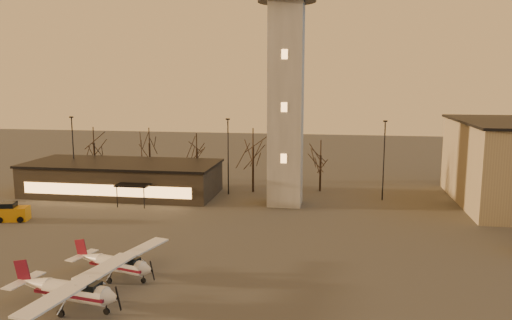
{
  "coord_description": "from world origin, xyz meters",
  "views": [
    {
      "loc": [
        6.08,
        -29.54,
        15.16
      ],
      "look_at": [
        -0.85,
        13.0,
        8.19
      ],
      "focal_mm": 35.0,
      "sensor_mm": 36.0,
      "label": 1
    }
  ],
  "objects_px": {
    "terminal": "(123,178)",
    "cessna_rear": "(78,295)",
    "control_tower": "(286,69)",
    "cessna_front": "(122,267)",
    "service_cart": "(12,214)"
  },
  "relations": [
    {
      "from": "control_tower",
      "to": "cessna_front",
      "type": "relative_size",
      "value": 3.33
    },
    {
      "from": "terminal",
      "to": "cessna_front",
      "type": "xyz_separation_m",
      "value": [
        12.1,
        -27.26,
        -1.23
      ]
    },
    {
      "from": "cessna_rear",
      "to": "terminal",
      "type": "bearing_deg",
      "value": 118.38
    },
    {
      "from": "terminal",
      "to": "cessna_rear",
      "type": "bearing_deg",
      "value": -70.74
    },
    {
      "from": "control_tower",
      "to": "cessna_rear",
      "type": "relative_size",
      "value": 2.96
    },
    {
      "from": "service_cart",
      "to": "control_tower",
      "type": "bearing_deg",
      "value": 8.96
    },
    {
      "from": "terminal",
      "to": "service_cart",
      "type": "xyz_separation_m",
      "value": [
        -6.49,
        -14.0,
        -1.38
      ]
    },
    {
      "from": "control_tower",
      "to": "cessna_front",
      "type": "distance_m",
      "value": 31.21
    },
    {
      "from": "control_tower",
      "to": "cessna_rear",
      "type": "xyz_separation_m",
      "value": [
        -10.58,
        -30.67,
        -15.29
      ]
    },
    {
      "from": "cessna_rear",
      "to": "service_cart",
      "type": "relative_size",
      "value": 3.13
    },
    {
      "from": "cessna_rear",
      "to": "service_cart",
      "type": "bearing_deg",
      "value": 142.93
    },
    {
      "from": "cessna_front",
      "to": "service_cart",
      "type": "height_order",
      "value": "cessna_front"
    },
    {
      "from": "control_tower",
      "to": "terminal",
      "type": "distance_m",
      "value": 26.24
    },
    {
      "from": "control_tower",
      "to": "service_cart",
      "type": "relative_size",
      "value": 9.26
    },
    {
      "from": "cessna_rear",
      "to": "cessna_front",
      "type": "bearing_deg",
      "value": 91.78
    }
  ]
}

